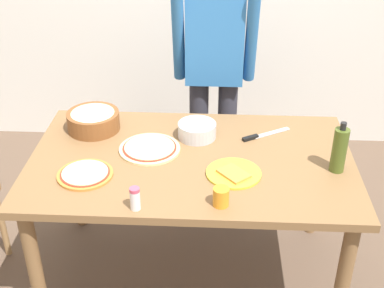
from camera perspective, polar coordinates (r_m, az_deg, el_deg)
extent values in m
plane|color=brown|center=(3.03, -0.05, -13.81)|extent=(8.00, 8.00, 0.00)
cube|color=brown|center=(2.57, -0.06, -1.91)|extent=(1.60, 0.96, 0.04)
cylinder|color=brown|center=(2.63, -16.89, -13.13)|extent=(0.07, 0.07, 0.72)
cylinder|color=brown|center=(2.56, 16.28, -14.37)|extent=(0.07, 0.07, 0.72)
cylinder|color=brown|center=(3.22, -12.60, -3.39)|extent=(0.07, 0.07, 0.72)
cylinder|color=brown|center=(3.16, 13.51, -4.15)|extent=(0.07, 0.07, 0.72)
cylinder|color=#2D2D38|center=(3.38, 0.74, 0.49)|extent=(0.12, 0.12, 0.85)
cylinder|color=#2D2D38|center=(3.38, 3.80, 0.41)|extent=(0.12, 0.12, 0.85)
cube|color=#2D6BAD|center=(3.09, 2.54, 11.76)|extent=(0.34, 0.20, 0.55)
cylinder|color=#2D6BAD|center=(3.05, -1.51, 11.54)|extent=(0.07, 0.21, 0.55)
cylinder|color=#2D6BAD|center=(3.04, 6.56, 11.33)|extent=(0.07, 0.21, 0.55)
cylinder|color=#A37A4C|center=(3.18, -20.19, -8.24)|extent=(0.04, 0.04, 0.45)
cylinder|color=beige|center=(2.62, -4.69, -0.54)|extent=(0.31, 0.31, 0.01)
cylinder|color=#B22D1E|center=(2.62, -4.70, -0.39)|extent=(0.27, 0.27, 0.00)
cylinder|color=beige|center=(2.62, -4.70, -0.32)|extent=(0.25, 0.25, 0.00)
cylinder|color=#C67A33|center=(2.47, -11.69, -3.31)|extent=(0.26, 0.26, 0.01)
cylinder|color=#B22D1E|center=(2.47, -11.71, -3.15)|extent=(0.23, 0.23, 0.00)
cylinder|color=beige|center=(2.47, -11.72, -3.08)|extent=(0.21, 0.21, 0.00)
cylinder|color=gold|center=(2.44, 4.60, -3.24)|extent=(0.26, 0.26, 0.01)
cube|color=#CC8438|center=(2.41, 4.62, -3.26)|extent=(0.17, 0.17, 0.01)
cylinder|color=brown|center=(2.84, -10.81, 2.52)|extent=(0.28, 0.28, 0.10)
ellipsoid|color=beige|center=(2.82, -10.89, 3.23)|extent=(0.25, 0.25, 0.05)
cylinder|color=#B7B7BC|center=(2.71, 0.56, 1.52)|extent=(0.20, 0.20, 0.08)
cylinder|color=#47561E|center=(2.50, 15.92, -0.67)|extent=(0.07, 0.07, 0.22)
cylinder|color=black|center=(2.44, 16.34, 1.90)|extent=(0.03, 0.03, 0.04)
cylinder|color=orange|center=(2.22, 3.21, -5.83)|extent=(0.07, 0.07, 0.08)
cylinder|color=white|center=(2.21, -6.28, -6.16)|extent=(0.04, 0.04, 0.09)
cylinder|color=#D84C66|center=(2.18, -6.36, -5.04)|extent=(0.04, 0.04, 0.02)
cube|color=silver|center=(2.80, 8.77, 1.22)|extent=(0.20, 0.13, 0.01)
cube|color=black|center=(2.72, 6.46, 0.67)|extent=(0.09, 0.07, 0.02)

